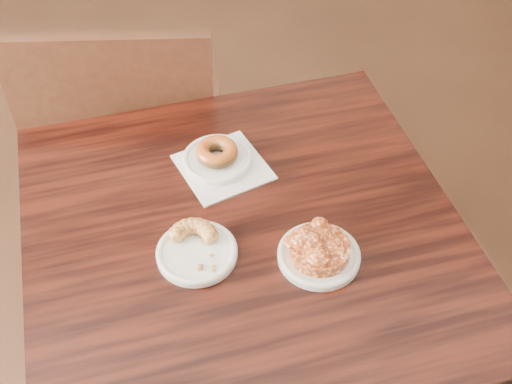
{
  "coord_description": "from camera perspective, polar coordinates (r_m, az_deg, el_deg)",
  "views": [
    {
      "loc": [
        -0.28,
        -0.52,
        1.65
      ],
      "look_at": [
        -0.19,
        0.28,
        0.8
      ],
      "focal_mm": 45.0,
      "sensor_mm": 36.0,
      "label": 1
    }
  ],
  "objects": [
    {
      "name": "plate_fritter",
      "position": [
        1.14,
        5.6,
        -5.66
      ],
      "size": [
        0.15,
        0.15,
        0.01
      ],
      "primitive_type": "cylinder",
      "color": "silver",
      "rests_on": "cafe_table"
    },
    {
      "name": "plate_cruller",
      "position": [
        1.15,
        -5.27,
        -5.41
      ],
      "size": [
        0.14,
        0.14,
        0.01
      ],
      "primitive_type": "cylinder",
      "color": "white",
      "rests_on": "cafe_table"
    },
    {
      "name": "cruller_fragment",
      "position": [
        1.13,
        -5.34,
        -4.78
      ],
      "size": [
        0.1,
        0.1,
        0.03
      ],
      "primitive_type": null,
      "color": "brown",
      "rests_on": "plate_cruller"
    },
    {
      "name": "napkin",
      "position": [
        1.29,
        -2.94,
        2.23
      ],
      "size": [
        0.21,
        0.21,
        0.0
      ],
      "primitive_type": "cube",
      "rotation": [
        0.0,
        0.0,
        0.39
      ],
      "color": "white",
      "rests_on": "cafe_table"
    },
    {
      "name": "apple_fritter",
      "position": [
        1.12,
        5.69,
        -4.92
      ],
      "size": [
        0.15,
        0.15,
        0.04
      ],
      "primitive_type": null,
      "color": "#401506",
      "rests_on": "plate_fritter"
    },
    {
      "name": "cafe_table",
      "position": [
        1.49,
        -0.83,
        -12.66
      ],
      "size": [
        0.91,
        0.91,
        0.75
      ],
      "primitive_type": "cube",
      "rotation": [
        0.0,
        0.0,
        0.16
      ],
      "color": "black",
      "rests_on": "floor"
    },
    {
      "name": "glazed_donut",
      "position": [
        1.28,
        -3.5,
        3.56
      ],
      "size": [
        0.09,
        0.09,
        0.03
      ],
      "primitive_type": "torus",
      "color": "#913D15",
      "rests_on": "plate_donut"
    },
    {
      "name": "chair_far",
      "position": [
        1.86,
        -10.52,
        5.35
      ],
      "size": [
        0.54,
        0.54,
        0.9
      ],
      "primitive_type": null,
      "rotation": [
        0.0,
        0.0,
        3.06
      ],
      "color": "black",
      "rests_on": "floor"
    },
    {
      "name": "plate_donut",
      "position": [
        1.3,
        -3.46,
        2.88
      ],
      "size": [
        0.14,
        0.14,
        0.01
      ],
      "primitive_type": "cylinder",
      "color": "white",
      "rests_on": "napkin"
    }
  ]
}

